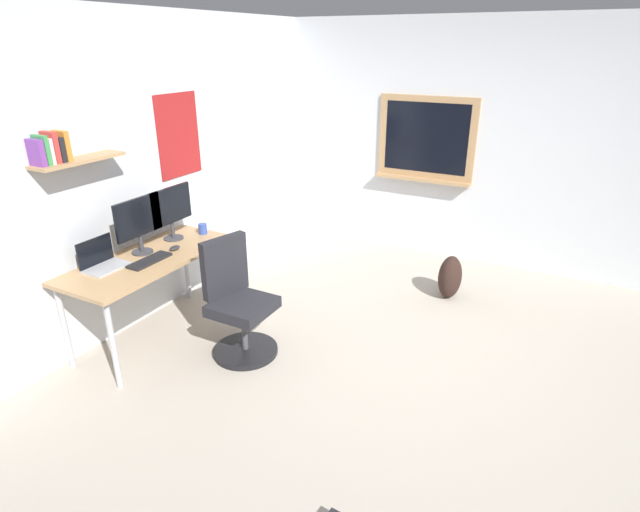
{
  "coord_description": "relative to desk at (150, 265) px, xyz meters",
  "views": [
    {
      "loc": [
        -3.22,
        -0.95,
        2.34
      ],
      "look_at": [
        -0.12,
        0.72,
        0.85
      ],
      "focal_mm": 28.56,
      "sensor_mm": 36.0,
      "label": 1
    }
  ],
  "objects": [
    {
      "name": "wall_right",
      "position": [
        3.0,
        -2.03,
        0.64
      ],
      "size": [
        0.22,
        5.0,
        2.6
      ],
      "color": "silver",
      "rests_on": "ground"
    },
    {
      "name": "backpack",
      "position": [
        1.89,
        -1.99,
        -0.45
      ],
      "size": [
        0.32,
        0.22,
        0.43
      ],
      "primitive_type": "ellipsoid",
      "color": "black",
      "rests_on": "ground"
    },
    {
      "name": "monitor_secondary",
      "position": [
        0.4,
        0.1,
        0.34
      ],
      "size": [
        0.46,
        0.17,
        0.46
      ],
      "color": "#38383D",
      "rests_on": "desk"
    },
    {
      "name": "coffee_mug",
      "position": [
        0.62,
        -0.03,
        0.12
      ],
      "size": [
        0.08,
        0.08,
        0.09
      ],
      "primitive_type": "cylinder",
      "color": "#334CA5",
      "rests_on": "desk"
    },
    {
      "name": "desk",
      "position": [
        0.0,
        0.0,
        0.0
      ],
      "size": [
        1.45,
        0.64,
        0.74
      ],
      "color": "tan",
      "rests_on": "ground"
    },
    {
      "name": "wall_back",
      "position": [
        0.54,
        0.4,
        0.64
      ],
      "size": [
        5.0,
        0.3,
        2.6
      ],
      "color": "silver",
      "rests_on": "ground"
    },
    {
      "name": "keyboard",
      "position": [
        -0.07,
        -0.08,
        0.08
      ],
      "size": [
        0.37,
        0.13,
        0.02
      ],
      "primitive_type": "cube",
      "color": "black",
      "rests_on": "desk"
    },
    {
      "name": "computer_mouse",
      "position": [
        0.21,
        -0.08,
        0.09
      ],
      "size": [
        0.1,
        0.06,
        0.03
      ],
      "primitive_type": "ellipsoid",
      "color": "#262628",
      "rests_on": "desk"
    },
    {
      "name": "monitor_primary",
      "position": [
        0.04,
        0.1,
        0.34
      ],
      "size": [
        0.46,
        0.17,
        0.46
      ],
      "color": "#38383D",
      "rests_on": "desk"
    },
    {
      "name": "office_chair",
      "position": [
        0.15,
        -0.74,
        -0.26
      ],
      "size": [
        0.52,
        0.54,
        0.95
      ],
      "color": "black",
      "rests_on": "ground"
    },
    {
      "name": "laptop",
      "position": [
        -0.33,
        0.15,
        0.13
      ],
      "size": [
        0.31,
        0.21,
        0.23
      ],
      "color": "#ADAFB5",
      "rests_on": "desk"
    },
    {
      "name": "ground_plane",
      "position": [
        0.55,
        -2.05,
        -0.66
      ],
      "size": [
        5.2,
        5.2,
        0.0
      ],
      "primitive_type": "plane",
      "color": "#ADA393",
      "rests_on": "ground"
    }
  ]
}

